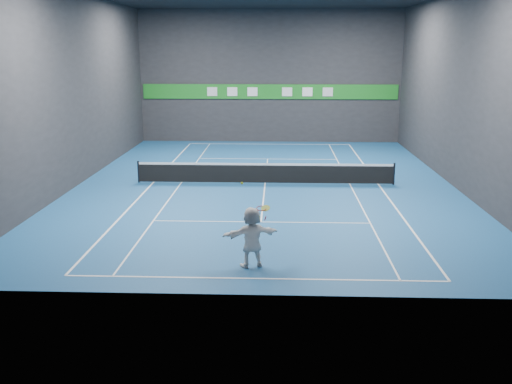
{
  "coord_description": "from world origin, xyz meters",
  "views": [
    {
      "loc": [
        0.62,
        -27.02,
        6.34
      ],
      "look_at": [
        -0.14,
        -7.72,
        1.5
      ],
      "focal_mm": 40.0,
      "sensor_mm": 36.0,
      "label": 1
    }
  ],
  "objects_px": {
    "tennis_ball": "(242,183)",
    "player": "(252,237)",
    "tennis_net": "(265,173)",
    "tennis_racket": "(262,210)"
  },
  "relations": [
    {
      "from": "tennis_ball",
      "to": "player",
      "type": "bearing_deg",
      "value": -7.65
    },
    {
      "from": "player",
      "to": "tennis_net",
      "type": "xyz_separation_m",
      "value": [
        0.14,
        10.93,
        -0.38
      ]
    },
    {
      "from": "player",
      "to": "tennis_racket",
      "type": "distance_m",
      "value": 0.87
    },
    {
      "from": "player",
      "to": "tennis_ball",
      "type": "height_order",
      "value": "tennis_ball"
    },
    {
      "from": "player",
      "to": "tennis_racket",
      "type": "xyz_separation_m",
      "value": [
        0.3,
        0.05,
        0.82
      ]
    },
    {
      "from": "tennis_ball",
      "to": "tennis_net",
      "type": "height_order",
      "value": "tennis_ball"
    },
    {
      "from": "tennis_ball",
      "to": "tennis_net",
      "type": "bearing_deg",
      "value": 87.77
    },
    {
      "from": "tennis_ball",
      "to": "tennis_racket",
      "type": "distance_m",
      "value": 1.0
    },
    {
      "from": "player",
      "to": "tennis_ball",
      "type": "distance_m",
      "value": 1.66
    },
    {
      "from": "tennis_net",
      "to": "tennis_ball",
      "type": "bearing_deg",
      "value": -92.23
    }
  ]
}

